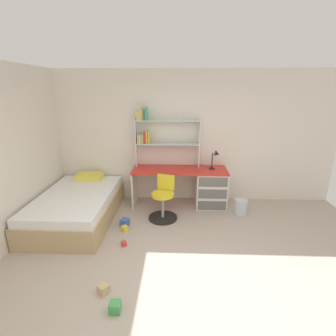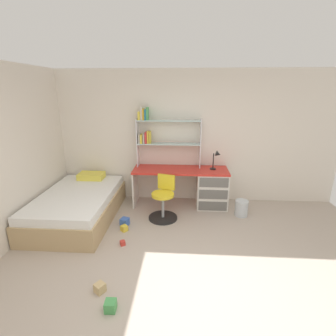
{
  "view_description": "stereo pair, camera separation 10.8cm",
  "coord_description": "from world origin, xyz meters",
  "views": [
    {
      "loc": [
        -0.12,
        -2.29,
        2.24
      ],
      "look_at": [
        -0.27,
        1.73,
        0.98
      ],
      "focal_mm": 27.01,
      "sensor_mm": 36.0,
      "label": 1
    },
    {
      "loc": [
        -0.01,
        -2.28,
        2.24
      ],
      "look_at": [
        -0.27,
        1.73,
        0.98
      ],
      "focal_mm": 27.01,
      "sensor_mm": 36.0,
      "label": 2
    }
  ],
  "objects": [
    {
      "name": "waste_bin",
      "position": [
        1.06,
        2.02,
        0.15
      ],
      "size": [
        0.24,
        0.24,
        0.3
      ],
      "primitive_type": "cylinder",
      "color": "silver",
      "rests_on": "ground_plane"
    },
    {
      "name": "desk_lamp",
      "position": [
        0.62,
        2.42,
        1.01
      ],
      "size": [
        0.2,
        0.17,
        0.38
      ],
      "color": "black",
      "rests_on": "desk"
    },
    {
      "name": "toy_block_green_3",
      "position": [
        -0.76,
        -0.22,
        0.06
      ],
      "size": [
        0.12,
        0.12,
        0.12
      ],
      "primitive_type": "cube",
      "rotation": [
        0.0,
        0.0,
        1.62
      ],
      "color": "#479E51",
      "rests_on": "ground_plane"
    },
    {
      "name": "bed_platform",
      "position": [
        -1.89,
        1.73,
        0.25
      ],
      "size": [
        1.25,
        1.99,
        0.62
      ],
      "color": "tan",
      "rests_on": "ground_plane"
    },
    {
      "name": "ground_plane",
      "position": [
        0.0,
        0.0,
        -0.01
      ],
      "size": [
        6.06,
        6.47,
        0.02
      ],
      "primitive_type": "cube",
      "color": "#B2A393"
    },
    {
      "name": "toy_block_red_4",
      "position": [
        -0.91,
        0.95,
        0.04
      ],
      "size": [
        0.1,
        0.1,
        0.07
      ],
      "primitive_type": "cube",
      "rotation": [
        0.0,
        0.0,
        0.51
      ],
      "color": "red",
      "rests_on": "ground_plane"
    },
    {
      "name": "toy_block_blue_1",
      "position": [
        -1.01,
        1.53,
        0.06
      ],
      "size": [
        0.16,
        0.16,
        0.13
      ],
      "primitive_type": "cube",
      "rotation": [
        0.0,
        0.0,
        1.26
      ],
      "color": "#3860B7",
      "rests_on": "ground_plane"
    },
    {
      "name": "toy_block_yellow_2",
      "position": [
        -0.98,
        1.35,
        0.05
      ],
      "size": [
        0.14,
        0.14,
        0.1
      ],
      "primitive_type": "cube",
      "rotation": [
        0.0,
        0.0,
        0.88
      ],
      "color": "gold",
      "rests_on": "ground_plane"
    },
    {
      "name": "bookshelf_hutch",
      "position": [
        -0.5,
        2.59,
        1.42
      ],
      "size": [
        1.26,
        0.22,
        1.16
      ],
      "color": "silver",
      "rests_on": "desk"
    },
    {
      "name": "toy_block_natural_0",
      "position": [
        -0.95,
        0.03,
        0.05
      ],
      "size": [
        0.15,
        0.15,
        0.11
      ],
      "primitive_type": "cube",
      "rotation": [
        0.0,
        0.0,
        2.53
      ],
      "color": "tan",
      "rests_on": "ground_plane"
    },
    {
      "name": "desk",
      "position": [
        0.4,
        2.41,
        0.41
      ],
      "size": [
        1.84,
        0.59,
        0.75
      ],
      "color": "red",
      "rests_on": "ground_plane"
    },
    {
      "name": "swivel_chair",
      "position": [
        -0.36,
        1.84,
        0.31
      ],
      "size": [
        0.52,
        0.52,
        0.78
      ],
      "color": "black",
      "rests_on": "ground_plane"
    },
    {
      "name": "room_shell",
      "position": [
        -1.32,
        1.34,
        1.31
      ],
      "size": [
        6.06,
        6.47,
        2.62
      ],
      "color": "silver",
      "rests_on": "ground_plane"
    }
  ]
}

